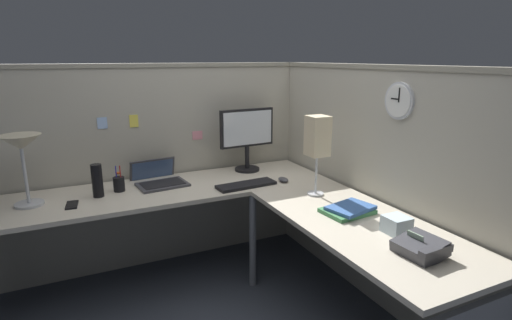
{
  "coord_description": "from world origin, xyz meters",
  "views": [
    {
      "loc": [
        -0.97,
        -2.25,
        1.63
      ],
      "look_at": [
        0.18,
        0.15,
        0.95
      ],
      "focal_mm": 28.4,
      "sensor_mm": 36.0,
      "label": 1
    }
  ],
  "objects_px": {
    "laptop": "(158,179)",
    "book_stack": "(349,210)",
    "tissue_box": "(396,225)",
    "wall_clock": "(400,101)",
    "monitor": "(247,135)",
    "pen_cup": "(119,184)",
    "keyboard": "(246,185)",
    "desk_lamp_dome": "(21,148)",
    "office_phone": "(421,248)",
    "desk_lamp_paper": "(318,138)",
    "thermos_flask": "(97,181)",
    "computer_mouse": "(283,180)",
    "cell_phone": "(72,205)"
  },
  "relations": [
    {
      "from": "cell_phone",
      "to": "thermos_flask",
      "type": "height_order",
      "value": "thermos_flask"
    },
    {
      "from": "computer_mouse",
      "to": "tissue_box",
      "type": "bearing_deg",
      "value": -84.64
    },
    {
      "from": "book_stack",
      "to": "wall_clock",
      "type": "bearing_deg",
      "value": -0.71
    },
    {
      "from": "keyboard",
      "to": "wall_clock",
      "type": "xyz_separation_m",
      "value": [
        0.66,
        -0.73,
        0.64
      ]
    },
    {
      "from": "tissue_box",
      "to": "monitor",
      "type": "bearing_deg",
      "value": 98.23
    },
    {
      "from": "tissue_box",
      "to": "pen_cup",
      "type": "bearing_deg",
      "value": 132.35
    },
    {
      "from": "laptop",
      "to": "book_stack",
      "type": "relative_size",
      "value": 1.33
    },
    {
      "from": "desk_lamp_dome",
      "to": "cell_phone",
      "type": "distance_m",
      "value": 0.45
    },
    {
      "from": "keyboard",
      "to": "desk_lamp_paper",
      "type": "xyz_separation_m",
      "value": [
        0.35,
        -0.36,
        0.37
      ]
    },
    {
      "from": "computer_mouse",
      "to": "tissue_box",
      "type": "xyz_separation_m",
      "value": [
        0.1,
        -1.03,
        0.03
      ]
    },
    {
      "from": "desk_lamp_dome",
      "to": "thermos_flask",
      "type": "distance_m",
      "value": 0.48
    },
    {
      "from": "book_stack",
      "to": "thermos_flask",
      "type": "bearing_deg",
      "value": 144.06
    },
    {
      "from": "pen_cup",
      "to": "cell_phone",
      "type": "distance_m",
      "value": 0.35
    },
    {
      "from": "pen_cup",
      "to": "thermos_flask",
      "type": "distance_m",
      "value": 0.16
    },
    {
      "from": "desk_lamp_paper",
      "to": "wall_clock",
      "type": "distance_m",
      "value": 0.55
    },
    {
      "from": "monitor",
      "to": "desk_lamp_paper",
      "type": "height_order",
      "value": "desk_lamp_paper"
    },
    {
      "from": "monitor",
      "to": "tissue_box",
      "type": "distance_m",
      "value": 1.47
    },
    {
      "from": "pen_cup",
      "to": "wall_clock",
      "type": "xyz_separation_m",
      "value": [
        1.49,
        -1.01,
        0.59
      ]
    },
    {
      "from": "monitor",
      "to": "keyboard",
      "type": "height_order",
      "value": "monitor"
    },
    {
      "from": "desk_lamp_dome",
      "to": "cell_phone",
      "type": "xyz_separation_m",
      "value": [
        0.24,
        -0.12,
        -0.36
      ]
    },
    {
      "from": "computer_mouse",
      "to": "desk_lamp_paper",
      "type": "xyz_separation_m",
      "value": [
        0.06,
        -0.34,
        0.37
      ]
    },
    {
      "from": "desk_lamp_dome",
      "to": "office_phone",
      "type": "bearing_deg",
      "value": -42.31
    },
    {
      "from": "keyboard",
      "to": "wall_clock",
      "type": "distance_m",
      "value": 1.17
    },
    {
      "from": "desk_lamp_dome",
      "to": "wall_clock",
      "type": "height_order",
      "value": "wall_clock"
    },
    {
      "from": "tissue_box",
      "to": "wall_clock",
      "type": "distance_m",
      "value": 0.74
    },
    {
      "from": "book_stack",
      "to": "laptop",
      "type": "bearing_deg",
      "value": 128.87
    },
    {
      "from": "computer_mouse",
      "to": "cell_phone",
      "type": "relative_size",
      "value": 0.72
    },
    {
      "from": "cell_phone",
      "to": "thermos_flask",
      "type": "distance_m",
      "value": 0.22
    },
    {
      "from": "desk_lamp_paper",
      "to": "book_stack",
      "type": "bearing_deg",
      "value": -91.54
    },
    {
      "from": "monitor",
      "to": "computer_mouse",
      "type": "xyz_separation_m",
      "value": [
        0.11,
        -0.4,
        -0.28
      ]
    },
    {
      "from": "pen_cup",
      "to": "office_phone",
      "type": "distance_m",
      "value": 1.94
    },
    {
      "from": "tissue_box",
      "to": "wall_clock",
      "type": "bearing_deg",
      "value": 49.99
    },
    {
      "from": "pen_cup",
      "to": "desk_lamp_paper",
      "type": "distance_m",
      "value": 1.38
    },
    {
      "from": "office_phone",
      "to": "wall_clock",
      "type": "height_order",
      "value": "wall_clock"
    },
    {
      "from": "thermos_flask",
      "to": "wall_clock",
      "type": "height_order",
      "value": "wall_clock"
    },
    {
      "from": "computer_mouse",
      "to": "pen_cup",
      "type": "distance_m",
      "value": 1.16
    },
    {
      "from": "monitor",
      "to": "book_stack",
      "type": "bearing_deg",
      "value": -81.93
    },
    {
      "from": "laptop",
      "to": "thermos_flask",
      "type": "xyz_separation_m",
      "value": [
        -0.42,
        -0.15,
        0.09
      ]
    },
    {
      "from": "book_stack",
      "to": "desk_lamp_dome",
      "type": "bearing_deg",
      "value": 150.62
    },
    {
      "from": "computer_mouse",
      "to": "office_phone",
      "type": "height_order",
      "value": "office_phone"
    },
    {
      "from": "monitor",
      "to": "tissue_box",
      "type": "xyz_separation_m",
      "value": [
        0.21,
        -1.43,
        -0.25
      ]
    },
    {
      "from": "desk_lamp_paper",
      "to": "thermos_flask",
      "type": "bearing_deg",
      "value": 156.1
    },
    {
      "from": "keyboard",
      "to": "book_stack",
      "type": "xyz_separation_m",
      "value": [
        0.34,
        -0.73,
        0.01
      ]
    },
    {
      "from": "office_phone",
      "to": "cell_phone",
      "type": "bearing_deg",
      "value": 135.71
    },
    {
      "from": "computer_mouse",
      "to": "pen_cup",
      "type": "xyz_separation_m",
      "value": [
        -1.12,
        0.3,
        0.04
      ]
    },
    {
      "from": "office_phone",
      "to": "desk_lamp_paper",
      "type": "distance_m",
      "value": 0.99
    },
    {
      "from": "laptop",
      "to": "computer_mouse",
      "type": "bearing_deg",
      "value": -24.99
    },
    {
      "from": "computer_mouse",
      "to": "wall_clock",
      "type": "height_order",
      "value": "wall_clock"
    },
    {
      "from": "monitor",
      "to": "desk_lamp_dome",
      "type": "height_order",
      "value": "monitor"
    },
    {
      "from": "cell_phone",
      "to": "book_stack",
      "type": "relative_size",
      "value": 0.46
    }
  ]
}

